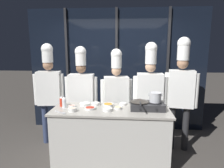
{
  "coord_description": "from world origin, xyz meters",
  "views": [
    {
      "loc": [
        0.26,
        -2.95,
        1.89
      ],
      "look_at": [
        0.0,
        0.25,
        1.28
      ],
      "focal_mm": 32.0,
      "sensor_mm": 36.0,
      "label": 1
    }
  ],
  "objects_px": {
    "squeeze_bottle_chili": "(62,101)",
    "portable_stove": "(147,106)",
    "prep_bowl_ginger": "(118,108)",
    "frying_pan": "(140,100)",
    "prep_bowl_rice": "(123,104)",
    "prep_bowl_garlic": "(85,104)",
    "chef_apprentice": "(181,87)",
    "squeeze_bottle_clear": "(64,102)",
    "chef_sous": "(82,91)",
    "chef_head": "(49,87)",
    "prep_bowl_chicken": "(72,109)",
    "prep_bowl_shrimp": "(72,106)",
    "prep_bowl_bean_sprouts": "(107,109)",
    "chef_line": "(116,93)",
    "chef_pastry": "(150,91)",
    "serving_spoon_solid": "(62,113)",
    "stock_pot": "(155,97)",
    "prep_bowl_chili_flakes": "(90,108)",
    "prep_bowl_onion": "(96,104)",
    "prep_bowl_carrots": "(108,105)"
  },
  "relations": [
    {
      "from": "frying_pan",
      "to": "chef_apprentice",
      "type": "height_order",
      "value": "chef_apprentice"
    },
    {
      "from": "prep_bowl_ginger",
      "to": "frying_pan",
      "type": "bearing_deg",
      "value": 4.2
    },
    {
      "from": "stock_pot",
      "to": "prep_bowl_shrimp",
      "type": "relative_size",
      "value": 1.88
    },
    {
      "from": "prep_bowl_ginger",
      "to": "chef_line",
      "type": "distance_m",
      "value": 0.64
    },
    {
      "from": "prep_bowl_garlic",
      "to": "prep_bowl_carrots",
      "type": "relative_size",
      "value": 1.0
    },
    {
      "from": "prep_bowl_onion",
      "to": "prep_bowl_rice",
      "type": "bearing_deg",
      "value": 6.1
    },
    {
      "from": "prep_bowl_carrots",
      "to": "prep_bowl_garlic",
      "type": "bearing_deg",
      "value": 171.19
    },
    {
      "from": "prep_bowl_onion",
      "to": "chef_head",
      "type": "distance_m",
      "value": 1.08
    },
    {
      "from": "prep_bowl_garlic",
      "to": "prep_bowl_rice",
      "type": "relative_size",
      "value": 1.45
    },
    {
      "from": "prep_bowl_carrots",
      "to": "prep_bowl_rice",
      "type": "distance_m",
      "value": 0.27
    },
    {
      "from": "prep_bowl_carrots",
      "to": "chef_pastry",
      "type": "relative_size",
      "value": 0.09
    },
    {
      "from": "prep_bowl_chicken",
      "to": "prep_bowl_shrimp",
      "type": "bearing_deg",
      "value": 107.75
    },
    {
      "from": "prep_bowl_bean_sprouts",
      "to": "prep_bowl_ginger",
      "type": "distance_m",
      "value": 0.19
    },
    {
      "from": "portable_stove",
      "to": "squeeze_bottle_chili",
      "type": "bearing_deg",
      "value": 178.08
    },
    {
      "from": "stock_pot",
      "to": "prep_bowl_rice",
      "type": "xyz_separation_m",
      "value": [
        -0.5,
        0.19,
        -0.17
      ]
    },
    {
      "from": "frying_pan",
      "to": "chef_head",
      "type": "bearing_deg",
      "value": 159.81
    },
    {
      "from": "prep_bowl_bean_sprouts",
      "to": "prep_bowl_onion",
      "type": "distance_m",
      "value": 0.36
    },
    {
      "from": "portable_stove",
      "to": "chef_apprentice",
      "type": "bearing_deg",
      "value": 40.54
    },
    {
      "from": "squeeze_bottle_clear",
      "to": "chef_sous",
      "type": "bearing_deg",
      "value": 78.67
    },
    {
      "from": "prep_bowl_chili_flakes",
      "to": "prep_bowl_ginger",
      "type": "bearing_deg",
      "value": 7.12
    },
    {
      "from": "prep_bowl_shrimp",
      "to": "prep_bowl_chili_flakes",
      "type": "relative_size",
      "value": 0.64
    },
    {
      "from": "stock_pot",
      "to": "prep_bowl_bean_sprouts",
      "type": "relative_size",
      "value": 1.35
    },
    {
      "from": "portable_stove",
      "to": "squeeze_bottle_clear",
      "type": "xyz_separation_m",
      "value": [
        -1.3,
        -0.04,
        0.03
      ]
    },
    {
      "from": "prep_bowl_chicken",
      "to": "chef_pastry",
      "type": "height_order",
      "value": "chef_pastry"
    },
    {
      "from": "squeeze_bottle_clear",
      "to": "prep_bowl_onion",
      "type": "bearing_deg",
      "value": 21.16
    },
    {
      "from": "squeeze_bottle_clear",
      "to": "chef_apprentice",
      "type": "distance_m",
      "value": 2.03
    },
    {
      "from": "prep_bowl_garlic",
      "to": "prep_bowl_bean_sprouts",
      "type": "height_order",
      "value": "same"
    },
    {
      "from": "stock_pot",
      "to": "prep_bowl_onion",
      "type": "bearing_deg",
      "value": 171.35
    },
    {
      "from": "frying_pan",
      "to": "prep_bowl_ginger",
      "type": "xyz_separation_m",
      "value": [
        -0.33,
        -0.02,
        -0.12
      ]
    },
    {
      "from": "stock_pot",
      "to": "prep_bowl_chili_flakes",
      "type": "relative_size",
      "value": 1.21
    },
    {
      "from": "frying_pan",
      "to": "prep_bowl_rice",
      "type": "xyz_separation_m",
      "value": [
        -0.26,
        0.2,
        -0.12
      ]
    },
    {
      "from": "squeeze_bottle_clear",
      "to": "chef_sous",
      "type": "distance_m",
      "value": 0.66
    },
    {
      "from": "squeeze_bottle_clear",
      "to": "chef_pastry",
      "type": "distance_m",
      "value": 1.51
    },
    {
      "from": "stock_pot",
      "to": "prep_bowl_chicken",
      "type": "xyz_separation_m",
      "value": [
        -1.24,
        -0.21,
        -0.16
      ]
    },
    {
      "from": "prep_bowl_bean_sprouts",
      "to": "chef_line",
      "type": "xyz_separation_m",
      "value": [
        0.09,
        0.73,
        0.08
      ]
    },
    {
      "from": "portable_stove",
      "to": "squeeze_bottle_chili",
      "type": "xyz_separation_m",
      "value": [
        -1.37,
        0.05,
        0.03
      ]
    },
    {
      "from": "prep_bowl_garlic",
      "to": "prep_bowl_chicken",
      "type": "distance_m",
      "value": 0.34
    },
    {
      "from": "squeeze_bottle_clear",
      "to": "prep_bowl_chili_flakes",
      "type": "bearing_deg",
      "value": -6.23
    },
    {
      "from": "chef_head",
      "to": "chef_pastry",
      "type": "distance_m",
      "value": 1.89
    },
    {
      "from": "squeeze_bottle_chili",
      "to": "prep_bowl_ginger",
      "type": "distance_m",
      "value": 0.92
    },
    {
      "from": "prep_bowl_shrimp",
      "to": "chef_sous",
      "type": "relative_size",
      "value": 0.06
    },
    {
      "from": "prep_bowl_onion",
      "to": "squeeze_bottle_clear",
      "type": "bearing_deg",
      "value": -158.84
    },
    {
      "from": "squeeze_bottle_chili",
      "to": "portable_stove",
      "type": "bearing_deg",
      "value": -1.92
    },
    {
      "from": "portable_stove",
      "to": "stock_pot",
      "type": "relative_size",
      "value": 2.5
    },
    {
      "from": "prep_bowl_rice",
      "to": "squeeze_bottle_clear",
      "type": "bearing_deg",
      "value": -166.0
    },
    {
      "from": "prep_bowl_shrimp",
      "to": "chef_line",
      "type": "relative_size",
      "value": 0.06
    },
    {
      "from": "prep_bowl_garlic",
      "to": "chef_apprentice",
      "type": "relative_size",
      "value": 0.08
    },
    {
      "from": "prep_bowl_chicken",
      "to": "prep_bowl_chili_flakes",
      "type": "xyz_separation_m",
      "value": [
        0.24,
        0.12,
        -0.01
      ]
    },
    {
      "from": "serving_spoon_solid",
      "to": "stock_pot",
      "type": "bearing_deg",
      "value": 12.0
    },
    {
      "from": "prep_bowl_bean_sprouts",
      "to": "chef_line",
      "type": "height_order",
      "value": "chef_line"
    }
  ]
}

